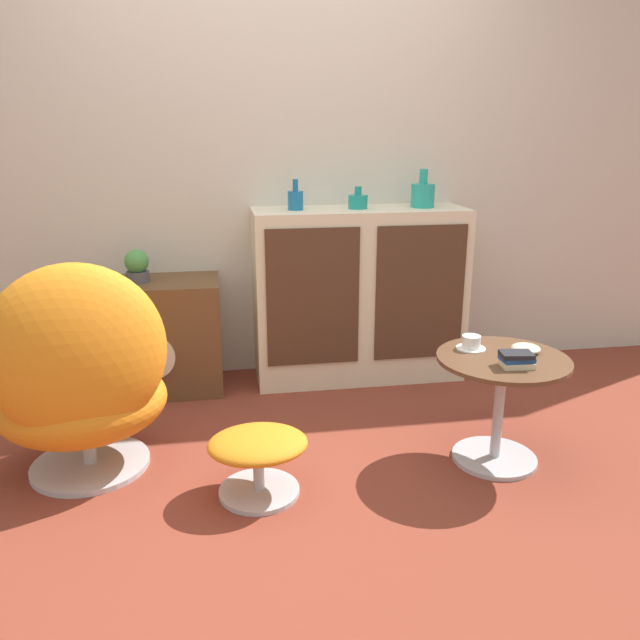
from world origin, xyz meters
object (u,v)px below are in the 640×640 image
(egg_chair, at_px, (80,379))
(teacup, at_px, (471,344))
(coffee_table, at_px, (500,394))
(ottoman, at_px, (258,452))
(vase_leftmost, at_px, (296,199))
(vase_inner_right, at_px, (423,194))
(sideboard, at_px, (359,295))
(tv_console, at_px, (155,336))
(vase_inner_left, at_px, (358,201))
(potted_plant, at_px, (137,266))
(bowl, at_px, (526,348))
(book_stack, at_px, (517,359))

(egg_chair, bearing_deg, teacup, -1.71)
(coffee_table, bearing_deg, ottoman, -174.83)
(vase_leftmost, height_order, vase_inner_right, vase_inner_right)
(egg_chair, relative_size, ottoman, 2.38)
(sideboard, relative_size, tv_console, 1.64)
(coffee_table, bearing_deg, vase_leftmost, 124.55)
(tv_console, height_order, vase_leftmost, vase_leftmost)
(sideboard, height_order, vase_inner_left, vase_inner_left)
(egg_chair, bearing_deg, vase_leftmost, 42.08)
(tv_console, height_order, vase_inner_left, vase_inner_left)
(coffee_table, bearing_deg, potted_plant, 146.34)
(egg_chair, bearing_deg, vase_inner_left, 33.89)
(egg_chair, xyz_separation_m, teacup, (1.64, -0.05, 0.08))
(egg_chair, xyz_separation_m, vase_inner_right, (1.71, 0.90, 0.62))
(vase_inner_left, bearing_deg, ottoman, -119.22)
(sideboard, bearing_deg, potted_plant, -179.60)
(coffee_table, distance_m, potted_plant, 1.94)
(bowl, bearing_deg, potted_plant, 149.17)
(vase_inner_left, bearing_deg, tv_console, -179.35)
(ottoman, relative_size, coffee_table, 0.71)
(ottoman, distance_m, teacup, 1.02)
(coffee_table, xyz_separation_m, teacup, (-0.10, 0.12, 0.19))
(vase_leftmost, bearing_deg, egg_chair, -137.92)
(vase_inner_left, relative_size, potted_plant, 0.69)
(bowl, bearing_deg, tv_console, 148.28)
(sideboard, xyz_separation_m, book_stack, (0.38, -1.17, 0.02))
(book_stack, bearing_deg, tv_console, 142.66)
(vase_leftmost, bearing_deg, vase_inner_left, 0.00)
(vase_inner_right, bearing_deg, potted_plant, -179.55)
(vase_leftmost, relative_size, teacup, 1.27)
(sideboard, height_order, book_stack, sideboard)
(ottoman, distance_m, potted_plant, 1.37)
(teacup, bearing_deg, bowl, -20.56)
(tv_console, distance_m, ottoman, 1.25)
(coffee_table, relative_size, bowl, 4.53)
(egg_chair, xyz_separation_m, vase_leftmost, (1.00, 0.90, 0.60))
(sideboard, bearing_deg, vase_leftmost, 179.38)
(egg_chair, xyz_separation_m, book_stack, (1.73, -0.28, 0.08))
(egg_chair, bearing_deg, coffee_table, -5.53)
(ottoman, relative_size, bowl, 3.23)
(sideboard, xyz_separation_m, coffee_table, (0.38, -1.06, -0.18))
(tv_console, bearing_deg, book_stack, -37.34)
(coffee_table, height_order, potted_plant, potted_plant)
(sideboard, height_order, tv_console, sideboard)
(ottoman, xyz_separation_m, vase_inner_left, (0.65, 1.16, 0.83))
(ottoman, xyz_separation_m, vase_leftmost, (0.31, 1.16, 0.85))
(vase_inner_left, bearing_deg, vase_inner_right, 0.00)
(coffee_table, distance_m, book_stack, 0.23)
(ottoman, height_order, vase_inner_left, vase_inner_left)
(egg_chair, distance_m, vase_inner_right, 2.03)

